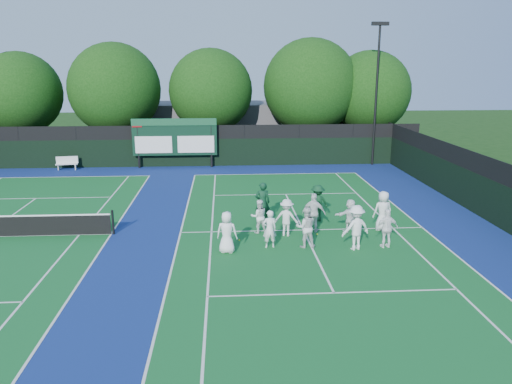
{
  "coord_description": "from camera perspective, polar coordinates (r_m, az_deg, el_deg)",
  "views": [
    {
      "loc": [
        -3.51,
        -20.13,
        7.23
      ],
      "look_at": [
        -2.0,
        3.0,
        1.3
      ],
      "focal_mm": 35.0,
      "sensor_mm": 36.0,
      "label": 1
    }
  ],
  "objects": [
    {
      "name": "coach_right",
      "position": [
        23.73,
        7.05,
        -1.27
      ],
      "size": [
        1.3,
        1.02,
        1.77
      ],
      "primitive_type": "imported",
      "rotation": [
        0.0,
        0.0,
        3.51
      ],
      "color": "#103B1E",
      "rests_on": "ground"
    },
    {
      "name": "player_back_4",
      "position": [
        22.99,
        14.3,
        -2.1
      ],
      "size": [
        0.94,
        0.68,
        1.79
      ],
      "primitive_type": "imported",
      "rotation": [
        0.0,
        0.0,
        3.27
      ],
      "color": "white",
      "rests_on": "ground"
    },
    {
      "name": "ground",
      "position": [
        21.67,
        5.83,
        -5.21
      ],
      "size": [
        120.0,
        120.0,
        0.0
      ],
      "primitive_type": "plane",
      "color": "#14340E",
      "rests_on": "ground"
    },
    {
      "name": "tree_a",
      "position": [
        42.59,
        -25.1,
        9.98
      ],
      "size": [
        6.22,
        6.22,
        8.24
      ],
      "color": "black",
      "rests_on": "ground"
    },
    {
      "name": "player_back_1",
      "position": [
        21.6,
        3.53,
        -2.94
      ],
      "size": [
        1.21,
        0.97,
        1.64
      ],
      "primitive_type": "imported",
      "rotation": [
        0.0,
        0.0,
        2.74
      ],
      "color": "silver",
      "rests_on": "ground"
    },
    {
      "name": "coach_left",
      "position": [
        23.31,
        0.75,
        -1.22
      ],
      "size": [
        0.75,
        0.52,
        1.95
      ],
      "primitive_type": "imported",
      "rotation": [
        0.0,
        0.0,
        3.22
      ],
      "color": "#0E351F",
      "rests_on": "ground"
    },
    {
      "name": "tree_b",
      "position": [
        40.57,
        -15.58,
        11.02
      ],
      "size": [
        7.02,
        7.02,
        8.93
      ],
      "color": "black",
      "rests_on": "ground"
    },
    {
      "name": "scoreboard",
      "position": [
        36.23,
        -9.3,
        6.17
      ],
      "size": [
        6.0,
        0.21,
        3.55
      ],
      "color": "black",
      "rests_on": "ground"
    },
    {
      "name": "court_apron",
      "position": [
        22.47,
        -9.93,
        -4.63
      ],
      "size": [
        34.0,
        32.0,
        0.01
      ],
      "primitive_type": "cube",
      "color": "navy",
      "rests_on": "ground"
    },
    {
      "name": "player_back_3",
      "position": [
        22.49,
        10.71,
        -2.65
      ],
      "size": [
        1.45,
        0.81,
        1.5
      ],
      "primitive_type": "imported",
      "rotation": [
        0.0,
        0.0,
        3.42
      ],
      "color": "white",
      "rests_on": "ground"
    },
    {
      "name": "tennis_ball_2",
      "position": [
        20.85,
        11.61,
        -6.15
      ],
      "size": [
        0.07,
        0.07,
        0.07
      ],
      "primitive_type": "sphere",
      "color": "#D7ED1B",
      "rests_on": "ground"
    },
    {
      "name": "near_court",
      "position": [
        22.6,
        5.41,
        -4.34
      ],
      "size": [
        11.05,
        23.85,
        0.01
      ],
      "color": "#125924",
      "rests_on": "ground"
    },
    {
      "name": "bench",
      "position": [
        37.79,
        -20.8,
        3.16
      ],
      "size": [
        1.53,
        0.61,
        0.94
      ],
      "color": "silver",
      "rests_on": "ground"
    },
    {
      "name": "player_front_3",
      "position": [
        20.34,
        11.34,
        -4.01
      ],
      "size": [
        1.34,
        1.0,
        1.84
      ],
      "primitive_type": "imported",
      "rotation": [
        0.0,
        0.0,
        3.44
      ],
      "color": "white",
      "rests_on": "ground"
    },
    {
      "name": "tennis_ball_4",
      "position": [
        22.5,
        1.87,
        -4.3
      ],
      "size": [
        0.07,
        0.07,
        0.07
      ],
      "primitive_type": "sphere",
      "color": "#D7ED1B",
      "rests_on": "ground"
    },
    {
      "name": "player_back_0",
      "position": [
        21.94,
        0.33,
        -2.8
      ],
      "size": [
        0.8,
        0.66,
        1.51
      ],
      "primitive_type": "imported",
      "rotation": [
        0.0,
        0.0,
        3.26
      ],
      "color": "white",
      "rests_on": "ground"
    },
    {
      "name": "player_front_1",
      "position": [
        20.17,
        1.57,
        -4.26
      ],
      "size": [
        0.62,
        0.45,
        1.58
      ],
      "primitive_type": "imported",
      "rotation": [
        0.0,
        0.0,
        3.27
      ],
      "color": "white",
      "rests_on": "ground"
    },
    {
      "name": "tree_d",
      "position": [
        40.36,
        6.44,
        11.66
      ],
      "size": [
        7.41,
        7.41,
        9.3
      ],
      "color": "black",
      "rests_on": "ground"
    },
    {
      "name": "clubhouse",
      "position": [
        44.46,
        -1.78,
        7.59
      ],
      "size": [
        18.0,
        6.0,
        4.0
      ],
      "primitive_type": "cube",
      "color": "#555459",
      "rests_on": "ground"
    },
    {
      "name": "player_front_4",
      "position": [
        20.86,
        14.74,
        -4.05
      ],
      "size": [
        1.0,
        0.51,
        1.63
      ],
      "primitive_type": "imported",
      "rotation": [
        0.0,
        0.0,
        3.27
      ],
      "color": "white",
      "rests_on": "ground"
    },
    {
      "name": "player_back_2",
      "position": [
        22.18,
        6.64,
        -2.37
      ],
      "size": [
        1.12,
        0.79,
        1.77
      ],
      "primitive_type": "imported",
      "rotation": [
        0.0,
        0.0,
        2.75
      ],
      "color": "silver",
      "rests_on": "ground"
    },
    {
      "name": "tennis_ball_5",
      "position": [
        23.77,
        13.83,
        -3.7
      ],
      "size": [
        0.07,
        0.07,
        0.07
      ],
      "primitive_type": "sphere",
      "color": "#D7ED1B",
      "rests_on": "ground"
    },
    {
      "name": "tree_c",
      "position": [
        39.77,
        -4.97,
        11.21
      ],
      "size": [
        6.49,
        6.49,
        8.5
      ],
      "color": "black",
      "rests_on": "ground"
    },
    {
      "name": "divider_fence_right",
      "position": [
        25.24,
        26.1,
        -0.59
      ],
      "size": [
        0.08,
        32.0,
        3.0
      ],
      "color": "black",
      "rests_on": "ground"
    },
    {
      "name": "light_pole_right",
      "position": [
        37.49,
        13.68,
        12.54
      ],
      "size": [
        1.2,
        0.3,
        10.12
      ],
      "color": "black",
      "rests_on": "ground"
    },
    {
      "name": "tennis_ball_1",
      "position": [
        22.04,
        7.0,
        -4.82
      ],
      "size": [
        0.07,
        0.07,
        0.07
      ],
      "primitive_type": "sphere",
      "color": "#D7ED1B",
      "rests_on": "ground"
    },
    {
      "name": "back_fence",
      "position": [
        36.68,
        -7.61,
        5.01
      ],
      "size": [
        34.0,
        0.08,
        3.0
      ],
      "color": "black",
      "rests_on": "ground"
    },
    {
      "name": "player_front_2",
      "position": [
        20.32,
        5.73,
        -4.03
      ],
      "size": [
        0.84,
        0.66,
        1.7
      ],
      "primitive_type": "imported",
      "rotation": [
        0.0,
        0.0,
        3.12
      ],
      "color": "silver",
      "rests_on": "ground"
    },
    {
      "name": "tennis_ball_3",
      "position": [
        21.18,
        -1.91,
        -5.52
      ],
      "size": [
        0.07,
        0.07,
        0.07
      ],
      "primitive_type": "sphere",
      "color": "#D7ED1B",
      "rests_on": "ground"
    },
    {
      "name": "tennis_ball_0",
      "position": [
        22.15,
        1.62,
        -4.61
      ],
      "size": [
        0.07,
        0.07,
        0.07
      ],
      "primitive_type": "sphere",
      "color": "#D7ED1B",
      "rests_on": "ground"
    },
    {
      "name": "player_front_0",
      "position": [
        19.67,
        -3.35,
        -4.62
      ],
      "size": [
        0.91,
        0.68,
        1.68
      ],
      "primitive_type": "imported",
      "rotation": [
        0.0,
        0.0,
        2.95
      ],
      "color": "white",
      "rests_on": "ground"
    },
    {
      "name": "tree_e",
      "position": [
        41.48,
        13.02,
        10.87
      ],
      "size": [
        6.46,
        6.46,
        8.37
      ],
      "color": "black",
      "rests_on": "ground"
    }
  ]
}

